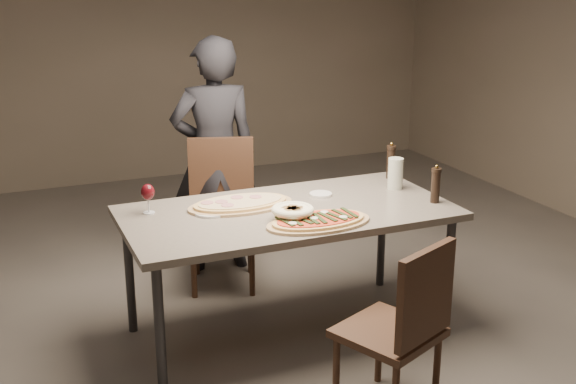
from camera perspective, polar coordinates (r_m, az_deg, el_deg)
name	(u,v)px	position (r m, az deg, el deg)	size (l,w,h in m)	color
room	(288,91)	(3.79, 0.00, 7.96)	(7.00, 7.00, 7.00)	#605952
dining_table	(288,219)	(3.97, 0.00, -2.17)	(1.80, 0.90, 0.75)	slate
zucchini_pizza	(319,221)	(3.72, 2.44, -2.31)	(0.57, 0.31, 0.05)	tan
ham_pizza	(240,204)	(4.00, -3.78, -0.94)	(0.60, 0.33, 0.04)	tan
bread_basket	(293,213)	(3.75, 0.37, -1.64)	(0.22, 0.22, 0.08)	#F3EFC5
oil_dish	(321,194)	(4.19, 2.60, -0.18)	(0.13, 0.13, 0.02)	white
pepper_mill_left	(391,161)	(4.55, 8.13, 2.41)	(0.06, 0.06, 0.23)	black
pepper_mill_right	(436,185)	(4.12, 11.59, 0.57)	(0.06, 0.06, 0.22)	black
carafe	(395,174)	(4.34, 8.49, 1.45)	(0.09, 0.09, 0.19)	silver
wine_glass	(148,193)	(3.93, -11.02, -0.07)	(0.07, 0.07, 0.16)	silver
side_plate	(212,212)	(3.91, -6.06, -1.56)	(0.20, 0.20, 0.01)	white
chair_near	(404,322)	(3.35, 9.14, -10.09)	(0.54, 0.54, 0.87)	#41291B
chair_far	(222,204)	(4.75, -5.25, -0.94)	(0.57, 0.57, 0.95)	#41291B
diner	(215,156)	(4.90, -5.82, 2.88)	(0.59, 0.38, 1.60)	black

